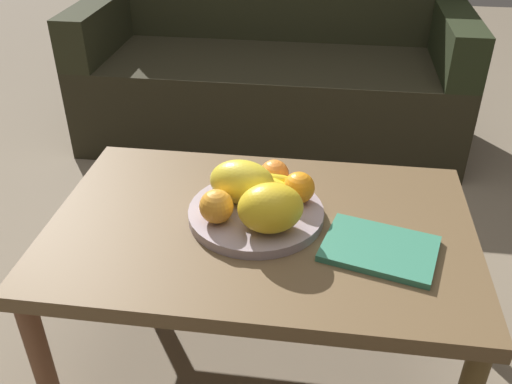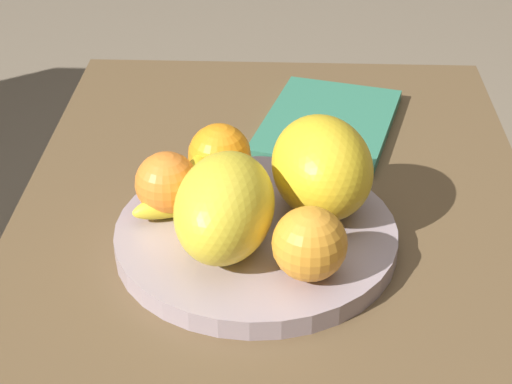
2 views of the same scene
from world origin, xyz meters
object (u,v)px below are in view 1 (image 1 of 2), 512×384
banana_bunch (268,186)px  orange_left (299,188)px  melon_large_front (242,182)px  melon_smaller_beside (270,208)px  orange_right (216,206)px  couch (272,72)px  orange_front (274,174)px  magazine (380,249)px  fruit_bowl (256,213)px  coffee_table (260,239)px

banana_bunch → orange_left: bearing=-11.9°
melon_large_front → orange_left: 0.14m
melon_large_front → melon_smaller_beside: bearing=-52.7°
orange_right → couch: bearing=91.1°
melon_large_front → orange_left: melon_large_front is taller
orange_front → orange_right: (-0.12, -0.17, 0.00)m
melon_large_front → couch: bearing=93.2°
orange_right → banana_bunch: (0.11, 0.13, -0.01)m
melon_smaller_beside → magazine: melon_smaller_beside is taller
melon_smaller_beside → banana_bunch: size_ratio=0.90×
fruit_bowl → melon_smaller_beside: 0.11m
orange_left → couch: bearing=99.3°
orange_right → magazine: orange_right is taller
fruit_bowl → banana_bunch: (0.02, 0.07, 0.04)m
banana_bunch → magazine: 0.32m
melon_smaller_beside → orange_left: melon_smaller_beside is taller
magazine → banana_bunch: bearing=164.3°
couch → orange_left: 1.34m
orange_left → magazine: (0.20, -0.14, -0.06)m
fruit_bowl → banana_bunch: bearing=72.2°
orange_front → orange_right: 0.21m
couch → banana_bunch: bearing=-84.1°
orange_front → orange_left: 0.09m
orange_left → magazine: bearing=-36.4°
melon_smaller_beside → orange_front: size_ratio=1.97×
couch → orange_front: 1.27m
melon_large_front → banana_bunch: melon_large_front is taller
coffee_table → melon_smaller_beside: 0.14m
orange_right → banana_bunch: 0.17m
melon_smaller_beside → orange_front: melon_smaller_beside is taller
melon_large_front → magazine: bearing=-20.8°
melon_smaller_beside → coffee_table: bearing=118.9°
orange_front → orange_right: size_ratio=0.94×
couch → orange_front: bearing=-83.4°
melon_smaller_beside → fruit_bowl: bearing=119.8°
orange_left → banana_bunch: (-0.08, 0.02, -0.01)m
coffee_table → orange_front: bearing=82.1°
melon_large_front → fruit_bowl: bearing=-40.0°
fruit_bowl → melon_large_front: size_ratio=2.05×
fruit_bowl → magazine: 0.31m
melon_large_front → melon_smaller_beside: 0.14m
orange_right → orange_front: bearing=55.0°
melon_large_front → orange_front: 0.11m
fruit_bowl → orange_front: orange_front is taller
fruit_bowl → orange_left: (0.10, 0.05, 0.05)m
magazine → orange_left: bearing=158.3°
orange_front → melon_large_front: bearing=-134.1°
melon_smaller_beside → banana_bunch: (-0.02, 0.14, -0.03)m
orange_left → orange_right: orange_right is taller
orange_right → melon_smaller_beside: bearing=-7.0°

